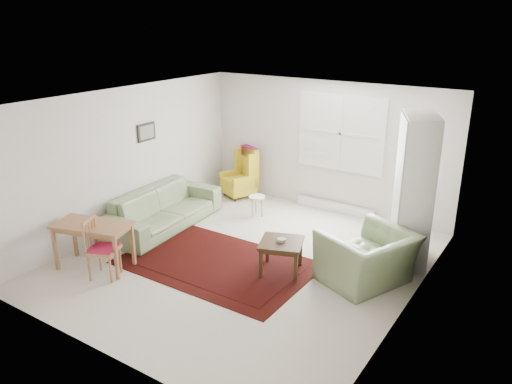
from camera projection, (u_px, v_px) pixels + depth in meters
The scene contains 10 objects.
room at pixel (254, 181), 7.53m from camera, with size 5.04×5.54×2.51m.
rug at pixel (217, 263), 7.70m from camera, with size 2.89×1.86×0.03m, color black, non-canonical shape.
sofa at pixel (164, 201), 8.91m from camera, with size 2.38×0.93×0.96m, color #778D5E.
armchair at pixel (367, 253), 7.02m from camera, with size 1.19×1.04×0.93m, color #778D5E.
wingback_chair at pixel (238, 173), 10.39m from camera, with size 0.61×0.64×1.05m, color gold, non-canonical shape.
coffee_table at pixel (281, 256), 7.38m from camera, with size 0.61×0.61×0.50m, color #3B2412, non-canonical shape.
stool at pixel (257, 206), 9.46m from camera, with size 0.31×0.31×0.41m, color white, non-canonical shape.
cabinet at pixel (414, 191), 7.44m from camera, with size 0.48×0.92×2.29m, color silver, non-canonical shape.
desk at pixel (94, 246), 7.48m from camera, with size 1.12×0.56×0.71m, color #9C683F, non-canonical shape.
desk_chair at pixel (103, 248), 7.17m from camera, with size 0.40×0.40×0.92m, color #9C683F, non-canonical shape.
Camera 1 is at (3.96, -5.76, 3.62)m, focal length 35.00 mm.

